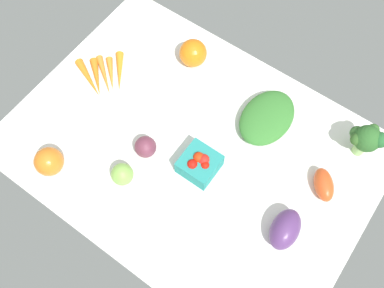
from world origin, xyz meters
The scene contains 11 objects.
tablecloth centered at (0.00, 0.00, 1.00)cm, with size 104.00×76.00×2.00cm, color white.
broccoli_head centered at (-40.16, -27.22, 9.82)cm, with size 10.16×8.52×11.93cm.
berry_basket centered at (-5.58, 4.17, 5.29)cm, with size 10.06×10.06×7.03cm.
roma_tomato centered at (-36.88, -10.75, 4.58)cm, with size 9.71×5.17×5.17cm, color #DD4F21.
heirloom_tomato_orange centered at (17.46, -25.05, 6.39)cm, with size 8.79×8.79×8.79cm, color orange.
eggplant centered at (-34.44, 6.58, 5.71)cm, with size 11.61×7.43×7.43cm, color #5B3671.
red_onion_center centered at (9.96, 8.90, 5.16)cm, with size 6.31×6.31×6.31cm, color brown.
leafy_greens_clump centered at (-13.21, -19.69, 4.71)cm, with size 20.40×14.34×5.42cm, color #377B31.
bell_pepper_orange centered at (28.78, 28.32, 6.03)cm, with size 8.19×8.19×8.05cm, color orange.
heirloom_tomato_green centered at (10.05, 19.20, 5.15)cm, with size 6.31×6.31×6.31cm, color #85BD50.
carrot_bunch centered at (36.90, -3.44, 3.25)cm, with size 19.02×18.41×2.68cm.
Camera 1 is at (-30.88, 43.31, 116.13)cm, focal length 40.24 mm.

